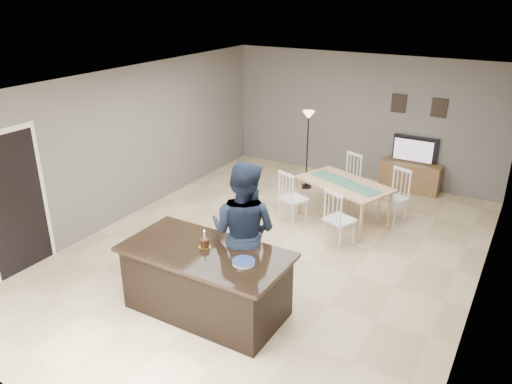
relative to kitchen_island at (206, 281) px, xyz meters
The scene contains 14 objects.
floor 1.86m from the kitchen_island, 90.00° to the left, with size 8.00×8.00×0.00m, color #CFB485.
room_shell 2.18m from the kitchen_island, 90.00° to the left, with size 8.00×8.00×8.00m.
kitchen_island is the anchor object (origin of this frame).
tv_console 5.70m from the kitchen_island, 77.84° to the left, with size 1.20×0.40×0.60m, color brown.
television 5.78m from the kitchen_island, 77.99° to the left, with size 0.91×0.12×0.53m, color black.
tv_screen_glow 5.70m from the kitchen_island, 77.82° to the left, with size 0.78×0.78×0.00m, color orange.
picture_frames 6.03m from the kitchen_island, 78.74° to the left, with size 1.10×0.02×0.38m.
doorway 3.14m from the kitchen_island, behind, with size 0.00×2.10×2.65m.
woman 0.90m from the kitchen_island, 86.15° to the left, with size 0.56×0.37×1.54m, color silver.
man 0.79m from the kitchen_island, 67.42° to the left, with size 0.95×0.74×1.96m, color #172034.
birthday_cake 0.51m from the kitchen_island, 127.61° to the left, with size 0.16×0.16×0.24m.
plate_stack 0.75m from the kitchen_island, ahead, with size 0.28×0.28×0.04m.
dining_table 3.48m from the kitchen_island, 80.90° to the left, with size 2.09×2.25×0.99m.
floor_lamp 4.75m from the kitchen_island, 99.02° to the left, with size 0.25×0.25×1.65m.
Camera 1 is at (3.33, -6.23, 3.98)m, focal length 35.00 mm.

